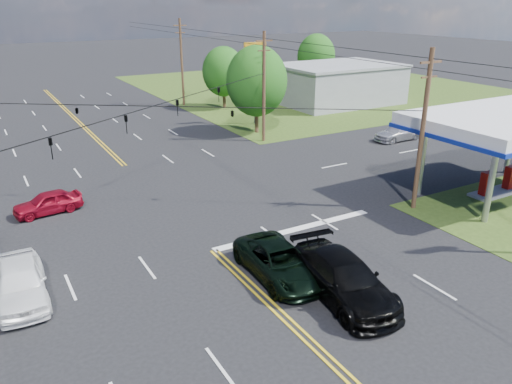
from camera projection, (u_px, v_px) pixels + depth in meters
ground at (160, 200)px, 31.79m from camera, size 280.00×280.00×0.00m
grass_ne at (312, 86)px, 73.93m from camera, size 46.00×48.00×0.03m
stop_bar at (295, 230)px, 27.62m from camera, size 10.00×0.50×0.02m
retail_ne at (337, 85)px, 61.11m from camera, size 14.00×10.00×4.40m
gas_canopy at (509, 123)px, 31.03m from camera, size 12.20×8.20×5.35m
pole_se at (423, 129)px, 28.76m from camera, size 1.60×0.28×9.50m
pole_ne at (264, 86)px, 43.34m from camera, size 1.60×0.28×9.50m
pole_right_far at (182, 61)px, 58.64m from camera, size 1.60×0.28×10.00m
span_wire_signals at (153, 106)px, 29.63m from camera, size 26.00×18.00×1.13m
power_lines at (162, 65)px, 27.08m from camera, size 26.04×100.00×0.64m
tree_right_a at (257, 81)px, 46.25m from camera, size 5.70×5.70×8.18m
tree_right_b at (224, 72)px, 57.36m from camera, size 4.94×4.94×7.09m
tree_far_r at (316, 56)px, 70.22m from camera, size 5.32×5.32×7.63m
pickup_dkgreen at (280, 262)px, 22.67m from camera, size 2.78×5.61×1.53m
suv_black at (344, 279)px, 21.04m from camera, size 3.24×6.44×1.79m
pickup_white at (20, 282)px, 20.87m from camera, size 2.25×5.08×1.70m
sedan_red at (48, 203)px, 29.57m from camera, size 4.07×2.02×1.33m
sedan_far at (398, 132)px, 45.13m from camera, size 4.85×2.01×1.40m
polesign_ne at (255, 61)px, 48.90m from camera, size 2.25×0.62×8.14m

